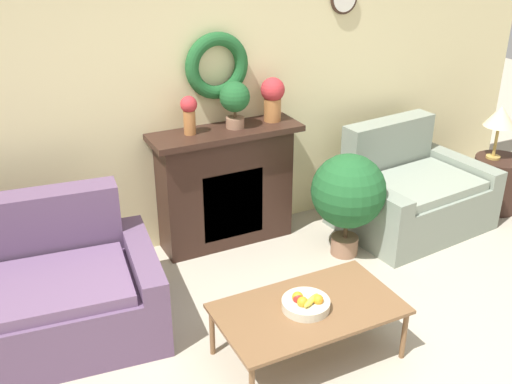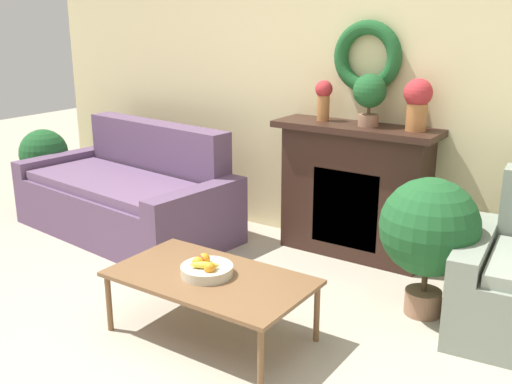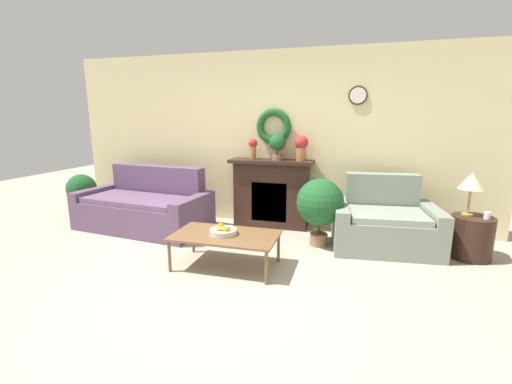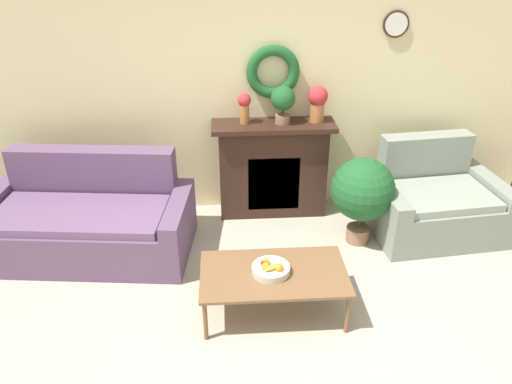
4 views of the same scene
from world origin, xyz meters
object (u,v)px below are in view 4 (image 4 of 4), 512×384
object	(u,v)px
couch_left	(88,220)
fruit_bowl	(270,268)
fireplace	(273,168)
vase_on_mantel_left	(244,106)
loveseat_right	(433,202)
potted_plant_on_mantel	(283,101)
coffee_table	(274,275)
vase_on_mantel_right	(318,101)
potted_plant_floor_by_loveseat	(362,191)

from	to	relation	value
couch_left	fruit_bowl	xyz separation A→B (m)	(1.70, -1.04, 0.11)
fireplace	vase_on_mantel_left	world-z (taller)	vase_on_mantel_left
loveseat_right	potted_plant_on_mantel	world-z (taller)	potted_plant_on_mantel
coffee_table	vase_on_mantel_right	xyz separation A→B (m)	(0.60, 1.65, 0.92)
fireplace	vase_on_mantel_right	distance (m)	0.87
potted_plant_on_mantel	fireplace	bearing A→B (deg)	171.13
loveseat_right	vase_on_mantel_left	size ratio (longest dim) A/B	4.45
fireplace	potted_plant_floor_by_loveseat	bearing A→B (deg)	-38.89
vase_on_mantel_left	potted_plant_on_mantel	size ratio (longest dim) A/B	0.81
loveseat_right	fruit_bowl	bearing A→B (deg)	-152.90
fireplace	fruit_bowl	bearing A→B (deg)	-96.07
coffee_table	potted_plant_on_mantel	bearing A→B (deg)	81.64
potted_plant_on_mantel	fruit_bowl	bearing A→B (deg)	-99.31
couch_left	potted_plant_floor_by_loveseat	size ratio (longest dim) A/B	2.30
vase_on_mantel_left	vase_on_mantel_right	size ratio (longest dim) A/B	0.84
coffee_table	fruit_bowl	distance (m)	0.08
couch_left	potted_plant_floor_by_loveseat	bearing A→B (deg)	5.15
vase_on_mantel_right	loveseat_right	bearing A→B (deg)	-21.68
potted_plant_floor_by_loveseat	vase_on_mantel_left	bearing A→B (deg)	149.21
loveseat_right	fruit_bowl	size ratio (longest dim) A/B	4.51
potted_plant_floor_by_loveseat	loveseat_right	bearing A→B (deg)	12.88
fireplace	potted_plant_on_mantel	xyz separation A→B (m)	(0.09, -0.01, 0.76)
couch_left	vase_on_mantel_left	bearing A→B (deg)	27.49
loveseat_right	fruit_bowl	distance (m)	2.18
coffee_table	potted_plant_on_mantel	size ratio (longest dim) A/B	3.07
vase_on_mantel_left	potted_plant_floor_by_loveseat	distance (m)	1.46
potted_plant_on_mantel	loveseat_right	bearing A→B (deg)	-16.32
fruit_bowl	vase_on_mantel_left	bearing A→B (deg)	94.28
fruit_bowl	vase_on_mantel_right	bearing A→B (deg)	69.21
couch_left	potted_plant_floor_by_loveseat	xyz separation A→B (m)	(2.70, -0.05, 0.26)
potted_plant_floor_by_loveseat	coffee_table	bearing A→B (deg)	-134.42
potted_plant_on_mantel	vase_on_mantel_right	bearing A→B (deg)	3.18
coffee_table	potted_plant_on_mantel	distance (m)	1.90
loveseat_right	potted_plant_floor_by_loveseat	distance (m)	0.89
couch_left	loveseat_right	xyz separation A→B (m)	(3.53, 0.14, -0.00)
couch_left	potted_plant_on_mantel	xyz separation A→B (m)	(1.97, 0.59, 0.98)
loveseat_right	fireplace	bearing A→B (deg)	158.34
loveseat_right	potted_plant_floor_by_loveseat	bearing A→B (deg)	-172.87
fruit_bowl	couch_left	bearing A→B (deg)	148.53
coffee_table	fruit_bowl	xyz separation A→B (m)	(-0.03, -0.00, 0.07)
loveseat_right	potted_plant_on_mantel	xyz separation A→B (m)	(-1.56, 0.46, 0.98)
vase_on_mantel_left	potted_plant_on_mantel	world-z (taller)	potted_plant_on_mantel
fireplace	fruit_bowl	size ratio (longest dim) A/B	4.14
fireplace	coffee_table	world-z (taller)	fireplace
coffee_table	fruit_bowl	size ratio (longest dim) A/B	3.84
fireplace	fruit_bowl	world-z (taller)	fireplace
couch_left	coffee_table	world-z (taller)	couch_left
fireplace	couch_left	xyz separation A→B (m)	(-1.88, -0.61, -0.22)
potted_plant_floor_by_loveseat	potted_plant_on_mantel	bearing A→B (deg)	138.34
fireplace	loveseat_right	distance (m)	1.73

